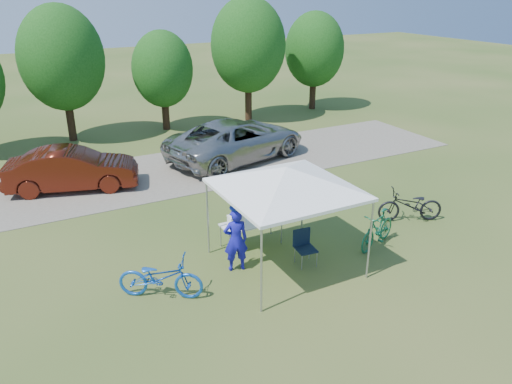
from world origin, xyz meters
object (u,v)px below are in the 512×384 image
cooler (236,221)px  folding_chair (304,244)px  minivan (237,140)px  folding_table (251,224)px  cyclist (236,240)px  bike_green (378,229)px  sedan (72,169)px  bike_blue (160,277)px  bike_dark (410,205)px

cooler → folding_chair: bearing=-51.2°
folding_chair → minivan: 8.60m
folding_table → cyclist: 1.37m
minivan → bike_green: bearing=165.5°
cyclist → sedan: (-2.76, 7.58, -0.09)m
cyclist → bike_blue: size_ratio=0.85×
cooler → bike_dark: 5.58m
folding_chair → bike_green: size_ratio=0.55×
sedan → bike_dark: bearing=-114.6°
cyclist → folding_table: bearing=-121.8°
cooler → bike_blue: bike_blue is taller
bike_blue → bike_green: bearing=-61.7°
bike_blue → sedan: bearing=37.5°
cyclist → bike_dark: cyclist is taller
bike_blue → bike_dark: 8.06m
folding_chair → bike_dark: (4.27, 0.59, -0.04)m
bike_green → bike_dark: (1.96, 0.77, 0.00)m
folding_table → bike_green: 3.51m
folding_chair → minivan: size_ratio=0.15×
bike_dark → folding_table: bearing=-76.2°
folding_chair → cyclist: bearing=169.0°
bike_dark → minivan: size_ratio=0.33×
cooler → bike_green: size_ratio=0.25×
bike_dark → minivan: 8.05m
folding_chair → sedan: size_ratio=0.21×
cyclist → sedan: bearing=-57.6°
bike_blue → bike_dark: bearing=-55.1°
cooler → bike_dark: (5.49, -0.93, -0.34)m
bike_blue → bike_dark: bike_blue is taller
folding_chair → sedan: sedan is taller
cyclist → bike_green: size_ratio=0.98×
bike_green → sedan: 10.73m
minivan → cyclist: bearing=138.1°
bike_blue → bike_green: bike_blue is taller
bike_green → minivan: 8.53m
cyclist → bike_blue: cyclist is taller
minivan → sedan: size_ratio=1.36×
bike_green → minivan: size_ratio=0.28×
bike_green → cyclist: bearing=-121.9°
cyclist → bike_green: bearing=-177.9°
folding_table → sedan: bearing=119.3°
bike_blue → folding_chair: bearing=-61.4°
folding_table → sedan: sedan is taller
bike_green → minivan: minivan is taller
folding_chair → bike_dark: bike_dark is taller
bike_dark → minivan: minivan is taller
bike_green → bike_dark: 2.11m
folding_table → folding_chair: 1.70m
cyclist → bike_dark: 5.98m
folding_table → bike_green: bearing=-29.0°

